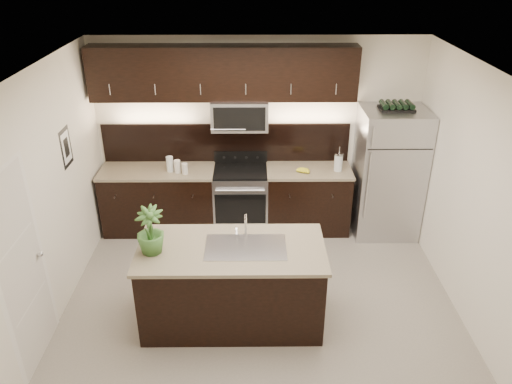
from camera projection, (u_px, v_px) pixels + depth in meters
ground at (260, 301)px, 5.86m from camera, size 4.50×4.50×0.00m
room_walls at (250, 171)px, 5.06m from camera, size 4.52×4.02×2.71m
counter_run at (227, 199)px, 7.15m from camera, size 3.51×0.65×0.94m
upper_fixtures at (226, 81)px, 6.53m from camera, size 3.49×0.40×1.66m
island at (232, 284)px, 5.39m from camera, size 1.96×0.96×0.94m
sink_faucet at (246, 246)px, 5.18m from camera, size 0.84×0.50×0.28m
refrigerator at (388, 173)px, 6.92m from camera, size 0.87×0.79×1.81m
wine_rack at (397, 106)px, 6.48m from camera, size 0.45×0.28×0.10m
plant at (150, 230)px, 4.99m from camera, size 0.32×0.32×0.51m
canisters at (176, 166)px, 6.82m from camera, size 0.30×0.18×0.21m
french_press at (338, 162)px, 6.85m from camera, size 0.12×0.12×0.34m
bananas at (300, 169)px, 6.86m from camera, size 0.23×0.21×0.06m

